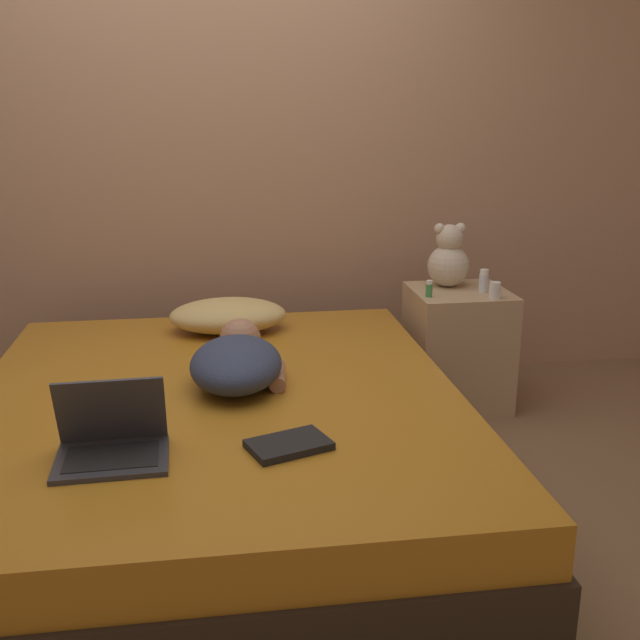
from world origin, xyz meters
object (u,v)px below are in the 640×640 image
at_px(bottle_clear, 484,281).
at_px(pillow, 229,315).
at_px(person_lying, 239,360).
at_px(teddy_bear, 449,259).
at_px(bottle_green, 430,289).
at_px(bottle_white, 496,291).
at_px(laptop, 113,441).
at_px(book, 290,445).

bearing_deg(bottle_clear, pillow, -179.97).
bearing_deg(person_lying, pillow, 96.84).
relative_size(teddy_bear, bottle_green, 3.98).
relative_size(pillow, bottle_white, 6.79).
xyz_separation_m(teddy_bear, bottle_white, (0.14, -0.27, -0.10)).
height_order(person_lying, bottle_clear, bottle_clear).
xyz_separation_m(pillow, laptop, (-0.38, -1.23, -0.02)).
bearing_deg(teddy_bear, book, -123.95).
xyz_separation_m(laptop, bottle_green, (1.31, 1.18, 0.12)).
bearing_deg(book, bottle_green, 56.76).
distance_m(pillow, person_lying, 0.66).
height_order(teddy_bear, bottle_green, teddy_bear).
xyz_separation_m(bottle_green, book, (-0.79, -1.20, -0.17)).
height_order(pillow, person_lying, person_lying).
distance_m(bottle_green, bottle_clear, 0.29).
relative_size(laptop, bottle_white, 4.26).
distance_m(laptop, bottle_green, 1.77).
xyz_separation_m(person_lying, bottle_green, (0.91, 0.61, 0.09)).
bearing_deg(bottle_green, bottle_clear, 10.61).
distance_m(person_lying, teddy_bear, 1.34).
bearing_deg(bottle_white, person_lying, -156.11).
xyz_separation_m(pillow, teddy_bear, (1.08, 0.14, 0.20)).
xyz_separation_m(bottle_green, bottle_clear, (0.28, 0.05, 0.01)).
xyz_separation_m(bottle_green, bottle_white, (0.29, -0.08, -0.00)).
bearing_deg(bottle_clear, bottle_white, -87.24).
bearing_deg(book, laptop, 178.15).
distance_m(pillow, book, 1.26).
bearing_deg(bottle_green, person_lying, -146.29).
bearing_deg(bottle_clear, person_lying, -151.04).
relative_size(person_lying, bottle_clear, 5.94).
bearing_deg(teddy_bear, bottle_green, -128.12).
bearing_deg(bottle_green, laptop, -137.90).
height_order(laptop, teddy_bear, teddy_bear).
xyz_separation_m(bottle_white, bottle_clear, (-0.01, 0.13, 0.02)).
xyz_separation_m(laptop, teddy_bear, (1.46, 1.37, 0.22)).
relative_size(laptop, bottle_clear, 3.05).
relative_size(person_lying, bottle_green, 8.27).
height_order(pillow, bottle_white, bottle_white).
distance_m(pillow, bottle_clear, 1.22).
relative_size(pillow, teddy_bear, 1.70).
bearing_deg(person_lying, book, -72.36).
bearing_deg(laptop, pillow, 71.06).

